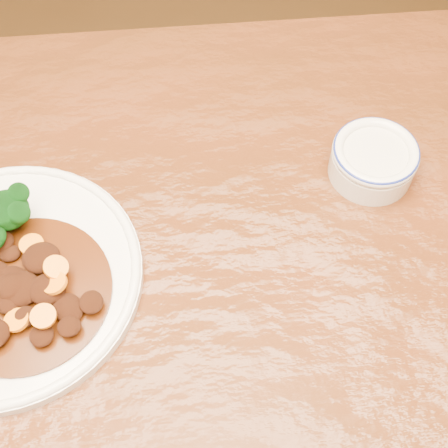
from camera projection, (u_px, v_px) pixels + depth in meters
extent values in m
cube|color=#51220E|center=(195.00, 312.00, 0.70)|extent=(1.55, 0.99, 0.04)
cylinder|color=white|center=(6.00, 279.00, 0.69)|extent=(0.30, 0.30, 0.01)
torus|color=white|center=(4.00, 276.00, 0.69)|extent=(0.30, 0.30, 0.01)
cylinder|color=olive|center=(14.00, 222.00, 0.71)|extent=(0.01, 0.01, 0.02)
ellipsoid|color=black|center=(7.00, 210.00, 0.69)|extent=(0.05, 0.05, 0.04)
cylinder|color=#441D07|center=(25.00, 293.00, 0.67)|extent=(0.19, 0.19, 0.00)
ellipsoid|color=black|center=(21.00, 289.00, 0.66)|extent=(0.04, 0.04, 0.02)
ellipsoid|color=black|center=(11.00, 286.00, 0.66)|extent=(0.03, 0.03, 0.02)
ellipsoid|color=black|center=(25.00, 317.00, 0.65)|extent=(0.02, 0.02, 0.01)
ellipsoid|color=black|center=(67.00, 307.00, 0.65)|extent=(0.03, 0.03, 0.02)
ellipsoid|color=black|center=(10.00, 254.00, 0.69)|extent=(0.02, 0.02, 0.01)
ellipsoid|color=black|center=(8.00, 302.00, 0.66)|extent=(0.03, 0.03, 0.01)
ellipsoid|color=black|center=(10.00, 281.00, 0.67)|extent=(0.04, 0.04, 0.02)
ellipsoid|color=black|center=(69.00, 326.00, 0.64)|extent=(0.02, 0.02, 0.01)
ellipsoid|color=black|center=(16.00, 278.00, 0.68)|extent=(0.02, 0.03, 0.01)
ellipsoid|color=black|center=(42.00, 335.00, 0.64)|extent=(0.03, 0.03, 0.01)
ellipsoid|color=black|center=(71.00, 312.00, 0.65)|extent=(0.03, 0.03, 0.01)
ellipsoid|color=black|center=(41.00, 258.00, 0.68)|extent=(0.04, 0.04, 0.02)
ellipsoid|color=black|center=(91.00, 302.00, 0.65)|extent=(0.03, 0.03, 0.01)
ellipsoid|color=black|center=(0.00, 242.00, 0.69)|extent=(0.03, 0.03, 0.02)
ellipsoid|color=black|center=(47.00, 289.00, 0.66)|extent=(0.04, 0.04, 0.02)
cylinder|color=orange|center=(55.00, 283.00, 0.65)|extent=(0.04, 0.04, 0.01)
cylinder|color=orange|center=(32.00, 245.00, 0.69)|extent=(0.03, 0.03, 0.01)
cylinder|color=orange|center=(56.00, 267.00, 0.66)|extent=(0.04, 0.04, 0.02)
cylinder|color=orange|center=(43.00, 316.00, 0.63)|extent=(0.03, 0.03, 0.01)
cylinder|color=orange|center=(17.00, 320.00, 0.64)|extent=(0.04, 0.04, 0.01)
cylinder|color=silver|center=(372.00, 164.00, 0.76)|extent=(0.10, 0.10, 0.03)
cylinder|color=silver|center=(375.00, 154.00, 0.75)|extent=(0.08, 0.08, 0.01)
torus|color=silver|center=(376.00, 152.00, 0.74)|extent=(0.11, 0.11, 0.01)
torus|color=navy|center=(377.00, 150.00, 0.74)|extent=(0.10, 0.10, 0.00)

